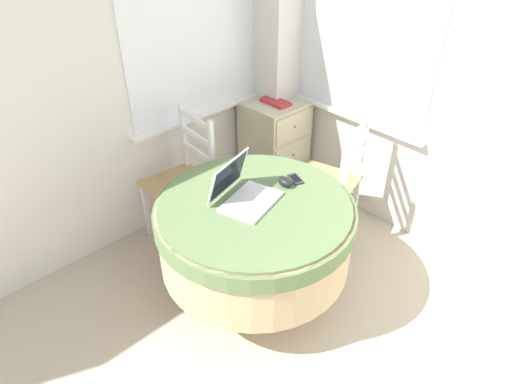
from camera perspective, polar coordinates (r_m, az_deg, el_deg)
corner_room_shell at (r=2.51m, az=6.08°, el=12.09°), size 4.49×4.92×2.55m
round_dining_table at (r=2.66m, az=-0.14°, el=-4.66°), size 1.15×1.15×0.73m
laptop at (r=2.55m, az=-1.64°, el=-0.06°), size 0.40×0.38×0.24m
computer_mouse at (r=2.69m, az=3.66°, el=1.29°), size 0.07×0.10×0.05m
cell_phone at (r=2.76m, az=4.96°, el=1.63°), size 0.09×0.13×0.01m
dining_chair_near_back_window at (r=3.27m, az=-9.04°, el=1.34°), size 0.45×0.43×0.95m
dining_chair_near_right_window at (r=3.26m, az=9.35°, el=1.19°), size 0.50×0.51×0.95m
corner_cabinet at (r=3.84m, az=2.31°, el=5.97°), size 0.47×0.46×0.78m
book_on_cabinet at (r=3.63m, az=2.45°, el=11.20°), size 0.12×0.24×0.02m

